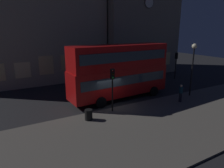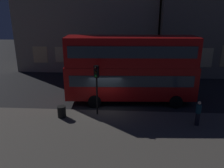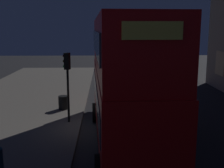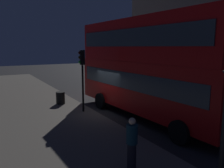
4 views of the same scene
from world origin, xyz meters
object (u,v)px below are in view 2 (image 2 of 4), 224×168
object	(u,v)px
traffic_light_near_kerb	(97,80)
litter_bin	(62,112)
pedestrian	(198,113)
double_decker_bus	(131,67)

from	to	relation	value
traffic_light_near_kerb	litter_bin	bearing A→B (deg)	-154.32
pedestrian	litter_bin	distance (m)	9.33
double_decker_bus	litter_bin	world-z (taller)	double_decker_bus
litter_bin	traffic_light_near_kerb	bearing A→B (deg)	14.00
double_decker_bus	litter_bin	size ratio (longest dim) A/B	12.90
pedestrian	double_decker_bus	bearing A→B (deg)	120.53
traffic_light_near_kerb	litter_bin	size ratio (longest dim) A/B	4.44
traffic_light_near_kerb	litter_bin	xyz separation A→B (m)	(-2.47, -0.62, -2.24)
traffic_light_near_kerb	double_decker_bus	bearing A→B (deg)	60.84
traffic_light_near_kerb	pedestrian	world-z (taller)	traffic_light_near_kerb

